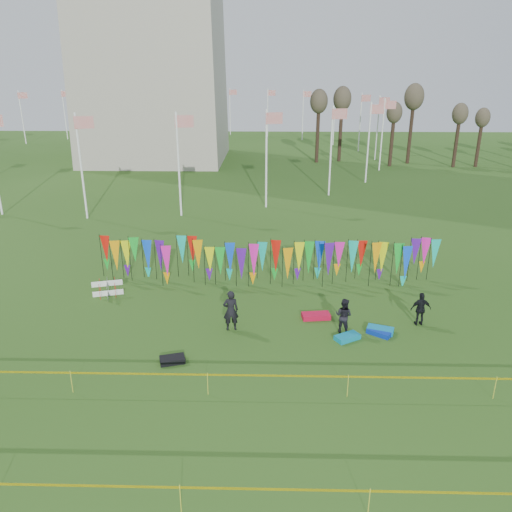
{
  "coord_description": "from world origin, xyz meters",
  "views": [
    {
      "loc": [
        0.14,
        -17.34,
        10.85
      ],
      "look_at": [
        -0.42,
        6.0,
        2.16
      ],
      "focal_mm": 35.0,
      "sensor_mm": 36.0,
      "label": 1
    }
  ],
  "objects_px": {
    "box_kite": "(108,288)",
    "kite_bag_turquoise": "(347,337)",
    "person_right": "(421,309)",
    "kite_bag_black": "(172,360)",
    "kite_bag_blue": "(379,332)",
    "person_mid": "(344,316)",
    "kite_bag_teal": "(380,330)",
    "person_left": "(231,311)",
    "kite_bag_red": "(316,316)"
  },
  "relations": [
    {
      "from": "person_left",
      "to": "person_mid",
      "type": "height_order",
      "value": "person_left"
    },
    {
      "from": "box_kite",
      "to": "person_left",
      "type": "distance_m",
      "value": 7.39
    },
    {
      "from": "person_right",
      "to": "kite_bag_red",
      "type": "relative_size",
      "value": 1.22
    },
    {
      "from": "box_kite",
      "to": "kite_bag_turquoise",
      "type": "distance_m",
      "value": 12.34
    },
    {
      "from": "box_kite",
      "to": "kite_bag_teal",
      "type": "relative_size",
      "value": 0.76
    },
    {
      "from": "person_left",
      "to": "person_right",
      "type": "distance_m",
      "value": 8.55
    },
    {
      "from": "person_mid",
      "to": "kite_bag_red",
      "type": "xyz_separation_m",
      "value": [
        -1.07,
        1.28,
        -0.69
      ]
    },
    {
      "from": "box_kite",
      "to": "person_mid",
      "type": "height_order",
      "value": "person_mid"
    },
    {
      "from": "person_right",
      "to": "kite_bag_black",
      "type": "distance_m",
      "value": 11.2
    },
    {
      "from": "kite_bag_black",
      "to": "person_right",
      "type": "bearing_deg",
      "value": 17.64
    },
    {
      "from": "person_left",
      "to": "person_mid",
      "type": "xyz_separation_m",
      "value": [
        4.95,
        -0.11,
        -0.14
      ]
    },
    {
      "from": "person_mid",
      "to": "kite_bag_turquoise",
      "type": "relative_size",
      "value": 1.5
    },
    {
      "from": "box_kite",
      "to": "kite_bag_turquoise",
      "type": "height_order",
      "value": "box_kite"
    },
    {
      "from": "kite_bag_teal",
      "to": "person_mid",
      "type": "bearing_deg",
      "value": -179.0
    },
    {
      "from": "person_left",
      "to": "kite_bag_black",
      "type": "bearing_deg",
      "value": 41.61
    },
    {
      "from": "kite_bag_blue",
      "to": "kite_bag_red",
      "type": "height_order",
      "value": "kite_bag_red"
    },
    {
      "from": "box_kite",
      "to": "person_left",
      "type": "height_order",
      "value": "person_left"
    },
    {
      "from": "person_mid",
      "to": "kite_bag_blue",
      "type": "bearing_deg",
      "value": -155.15
    },
    {
      "from": "kite_bag_blue",
      "to": "person_left",
      "type": "bearing_deg",
      "value": 177.42
    },
    {
      "from": "kite_bag_turquoise",
      "to": "kite_bag_black",
      "type": "relative_size",
      "value": 1.1
    },
    {
      "from": "person_left",
      "to": "kite_bag_turquoise",
      "type": "relative_size",
      "value": 1.75
    },
    {
      "from": "kite_bag_teal",
      "to": "box_kite",
      "type": "bearing_deg",
      "value": 165.3
    },
    {
      "from": "person_left",
      "to": "kite_bag_blue",
      "type": "distance_m",
      "value": 6.59
    },
    {
      "from": "kite_bag_black",
      "to": "kite_bag_red",
      "type": "bearing_deg",
      "value": 32.94
    },
    {
      "from": "kite_bag_black",
      "to": "kite_bag_teal",
      "type": "relative_size",
      "value": 0.86
    },
    {
      "from": "person_right",
      "to": "kite_bag_black",
      "type": "relative_size",
      "value": 1.61
    },
    {
      "from": "box_kite",
      "to": "kite_bag_turquoise",
      "type": "bearing_deg",
      "value": -19.63
    },
    {
      "from": "person_mid",
      "to": "kite_bag_teal",
      "type": "bearing_deg",
      "value": -147.33
    },
    {
      "from": "person_left",
      "to": "person_mid",
      "type": "bearing_deg",
      "value": 168.42
    },
    {
      "from": "box_kite",
      "to": "kite_bag_teal",
      "type": "distance_m",
      "value": 13.62
    },
    {
      "from": "person_mid",
      "to": "kite_bag_blue",
      "type": "distance_m",
      "value": 1.73
    },
    {
      "from": "box_kite",
      "to": "person_left",
      "type": "xyz_separation_m",
      "value": [
        6.56,
        -3.38,
        0.51
      ]
    },
    {
      "from": "person_right",
      "to": "kite_bag_turquoise",
      "type": "relative_size",
      "value": 1.47
    },
    {
      "from": "box_kite",
      "to": "kite_bag_blue",
      "type": "height_order",
      "value": "box_kite"
    },
    {
      "from": "person_right",
      "to": "kite_bag_blue",
      "type": "distance_m",
      "value": 2.31
    },
    {
      "from": "person_mid",
      "to": "kite_bag_turquoise",
      "type": "height_order",
      "value": "person_mid"
    },
    {
      "from": "kite_bag_red",
      "to": "kite_bag_black",
      "type": "distance_m",
      "value": 7.17
    },
    {
      "from": "box_kite",
      "to": "kite_bag_red",
      "type": "height_order",
      "value": "box_kite"
    },
    {
      "from": "kite_bag_blue",
      "to": "kite_bag_turquoise",
      "type": "bearing_deg",
      "value": -162.16
    },
    {
      "from": "person_left",
      "to": "kite_bag_turquoise",
      "type": "distance_m",
      "value": 5.19
    },
    {
      "from": "kite_bag_red",
      "to": "person_left",
      "type": "bearing_deg",
      "value": -163.23
    },
    {
      "from": "box_kite",
      "to": "kite_bag_blue",
      "type": "bearing_deg",
      "value": -15.68
    },
    {
      "from": "kite_bag_black",
      "to": "person_left",
      "type": "bearing_deg",
      "value": 51.96
    },
    {
      "from": "kite_bag_blue",
      "to": "kite_bag_black",
      "type": "relative_size",
      "value": 1.04
    },
    {
      "from": "person_mid",
      "to": "box_kite",
      "type": "bearing_deg",
      "value": 14.83
    },
    {
      "from": "kite_bag_black",
      "to": "person_mid",
      "type": "bearing_deg",
      "value": 20.32
    },
    {
      "from": "person_mid",
      "to": "person_right",
      "type": "distance_m",
      "value": 3.65
    },
    {
      "from": "person_right",
      "to": "kite_bag_red",
      "type": "height_order",
      "value": "person_right"
    },
    {
      "from": "person_left",
      "to": "kite_bag_teal",
      "type": "height_order",
      "value": "person_left"
    },
    {
      "from": "person_mid",
      "to": "kite_bag_teal",
      "type": "height_order",
      "value": "person_mid"
    }
  ]
}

